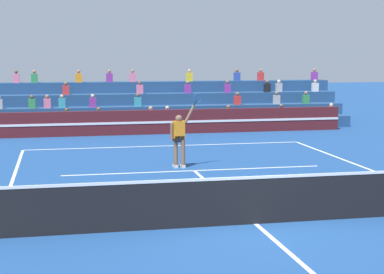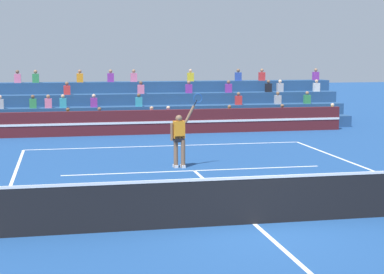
% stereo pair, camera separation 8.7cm
% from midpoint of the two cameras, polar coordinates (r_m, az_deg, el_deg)
% --- Properties ---
extents(ground_plane, '(120.00, 120.00, 0.00)m').
position_cam_midpoint_polar(ground_plane, '(14.12, 5.50, -7.70)').
color(ground_plane, navy).
extents(court_lines, '(11.10, 23.90, 0.01)m').
position_cam_midpoint_polar(court_lines, '(14.12, 5.50, -7.69)').
color(court_lines, white).
rests_on(court_lines, ground).
extents(tennis_net, '(12.00, 0.10, 1.10)m').
position_cam_midpoint_polar(tennis_net, '(13.99, 5.53, -5.55)').
color(tennis_net, '#2D6B38').
rests_on(tennis_net, ground).
extents(sponsor_banner_wall, '(18.00, 0.26, 1.10)m').
position_cam_midpoint_polar(sponsor_banner_wall, '(29.10, -3.67, 1.33)').
color(sponsor_banner_wall, '#51191E').
rests_on(sponsor_banner_wall, ground).
extents(bleacher_stand, '(20.18, 3.80, 2.83)m').
position_cam_midpoint_polar(bleacher_stand, '(32.19, -4.47, 2.43)').
color(bleacher_stand, navy).
rests_on(bleacher_stand, ground).
extents(tennis_player, '(1.13, 0.33, 2.44)m').
position_cam_midpoint_polar(tennis_player, '(20.57, -1.23, -0.04)').
color(tennis_player, brown).
rests_on(tennis_player, ground).
extents(tennis_ball, '(0.07, 0.07, 0.07)m').
position_cam_midpoint_polar(tennis_ball, '(18.03, 10.41, -4.32)').
color(tennis_ball, '#C6DB33').
rests_on(tennis_ball, ground).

